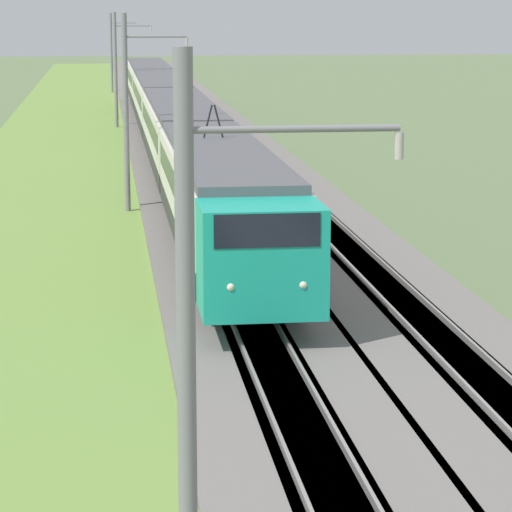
{
  "coord_description": "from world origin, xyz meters",
  "views": [
    {
      "loc": [
        -6.48,
        3.54,
        8.0
      ],
      "look_at": [
        21.74,
        0.0,
        2.15
      ],
      "focal_mm": 85.0,
      "sensor_mm": 36.0,
      "label": 1
    }
  ],
  "objects_px": {
    "catenary_mast_far": "(117,69)",
    "catenary_mast_mid": "(128,111)",
    "catenary_mast_distant": "(112,52)",
    "passenger_train": "(170,115)",
    "catenary_mast_near": "(192,374)"
  },
  "relations": [
    {
      "from": "catenary_mast_far",
      "to": "catenary_mast_mid",
      "type": "bearing_deg",
      "value": 180.0
    },
    {
      "from": "catenary_mast_far",
      "to": "catenary_mast_distant",
      "type": "relative_size",
      "value": 1.03
    },
    {
      "from": "catenary_mast_mid",
      "to": "catenary_mast_distant",
      "type": "relative_size",
      "value": 1.04
    },
    {
      "from": "catenary_mast_mid",
      "to": "catenary_mast_distant",
      "type": "xyz_separation_m",
      "value": [
        68.66,
        -0.0,
        -0.16
      ]
    },
    {
      "from": "passenger_train",
      "to": "catenary_mast_mid",
      "type": "xyz_separation_m",
      "value": [
        -18.21,
        2.62,
        1.76
      ]
    },
    {
      "from": "catenary_mast_far",
      "to": "catenary_mast_distant",
      "type": "height_order",
      "value": "catenary_mast_far"
    },
    {
      "from": "catenary_mast_far",
      "to": "catenary_mast_distant",
      "type": "bearing_deg",
      "value": -0.0
    },
    {
      "from": "catenary_mast_mid",
      "to": "catenary_mast_far",
      "type": "bearing_deg",
      "value": -0.0
    },
    {
      "from": "catenary_mast_near",
      "to": "catenary_mast_distant",
      "type": "xyz_separation_m",
      "value": [
        103.0,
        -0.0,
        -0.06
      ]
    },
    {
      "from": "catenary_mast_near",
      "to": "catenary_mast_far",
      "type": "xyz_separation_m",
      "value": [
        68.66,
        0.0,
        0.06
      ]
    },
    {
      "from": "passenger_train",
      "to": "catenary_mast_near",
      "type": "height_order",
      "value": "catenary_mast_near"
    },
    {
      "from": "catenary_mast_distant",
      "to": "catenary_mast_mid",
      "type": "bearing_deg",
      "value": 180.0
    },
    {
      "from": "passenger_train",
      "to": "catenary_mast_far",
      "type": "bearing_deg",
      "value": -170.76
    },
    {
      "from": "catenary_mast_mid",
      "to": "catenary_mast_distant",
      "type": "bearing_deg",
      "value": -0.0
    },
    {
      "from": "passenger_train",
      "to": "catenary_mast_mid",
      "type": "relative_size",
      "value": 10.06
    }
  ]
}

